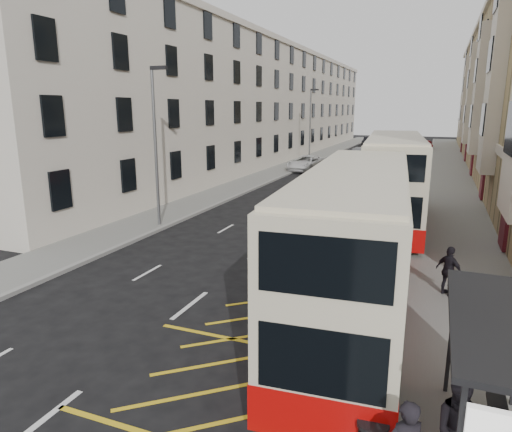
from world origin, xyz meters
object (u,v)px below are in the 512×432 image
at_px(double_decker_rear, 393,181).
at_px(white_van, 306,163).
at_px(street_lamp_far, 311,122).
at_px(pedestrian_far, 449,271).
at_px(pedestrian_mid, 460,431).
at_px(car_silver, 357,152).
at_px(car_dark, 369,142).
at_px(street_lamp_near, 156,139).
at_px(car_red, 426,145).
at_px(double_decker_front, 354,247).
at_px(bus_shelter, 512,372).

distance_m(double_decker_rear, white_van, 21.94).
height_order(street_lamp_far, pedestrian_far, street_lamp_far).
relative_size(pedestrian_mid, pedestrian_far, 1.12).
xyz_separation_m(street_lamp_far, double_decker_rear, (11.24, -25.06, -2.21)).
distance_m(car_silver, car_dark, 18.82).
distance_m(street_lamp_far, white_van, 6.95).
height_order(car_silver, car_dark, car_dark).
relative_size(street_lamp_near, pedestrian_mid, 4.35).
xyz_separation_m(pedestrian_mid, car_dark, (-11.35, 69.61, -0.31)).
bearing_deg(car_red, car_silver, 62.09).
xyz_separation_m(pedestrian_mid, car_red, (-2.49, 67.38, -0.39)).
bearing_deg(street_lamp_far, double_decker_front, -73.07).
relative_size(white_van, car_red, 1.16).
xyz_separation_m(white_van, car_red, (10.40, 30.35, -0.07)).
height_order(pedestrian_far, car_silver, pedestrian_far).
bearing_deg(street_lamp_near, car_silver, 84.11).
relative_size(bus_shelter, car_dark, 0.92).
relative_size(street_lamp_near, pedestrian_far, 4.85).
bearing_deg(double_decker_rear, street_lamp_far, 108.87).
bearing_deg(bus_shelter, street_lamp_near, 139.86).
height_order(pedestrian_mid, pedestrian_far, pedestrian_mid).
height_order(bus_shelter, pedestrian_mid, bus_shelter).
relative_size(bus_shelter, white_van, 0.78).
distance_m(white_van, car_dark, 32.63).
distance_m(street_lamp_near, white_van, 24.69).
distance_m(street_lamp_far, pedestrian_mid, 45.07).
distance_m(bus_shelter, street_lamp_far, 44.94).
relative_size(bus_shelter, double_decker_front, 0.37).
height_order(bus_shelter, double_decker_front, double_decker_front).
bearing_deg(pedestrian_far, double_decker_rear, -36.38).
distance_m(double_decker_rear, pedestrian_mid, 17.89).
height_order(pedestrian_mid, car_dark, pedestrian_mid).
bearing_deg(street_lamp_near, bus_shelter, -40.14).
bearing_deg(street_lamp_near, car_red, 78.08).
bearing_deg(bus_shelter, double_decker_rear, 101.27).
distance_m(double_decker_rear, pedestrian_far, 9.87).
bearing_deg(white_van, bus_shelter, -61.18).
bearing_deg(white_van, street_lamp_near, -84.12).
relative_size(street_lamp_near, car_dark, 1.73).
bearing_deg(car_silver, pedestrian_far, -71.90).
xyz_separation_m(street_lamp_near, car_silver, (3.94, 38.17, -3.93)).
height_order(street_lamp_far, double_decker_front, street_lamp_far).
height_order(street_lamp_far, white_van, street_lamp_far).
xyz_separation_m(street_lamp_near, car_red, (11.55, 54.71, -3.95)).
height_order(street_lamp_near, double_decker_rear, street_lamp_near).
xyz_separation_m(bus_shelter, double_decker_rear, (-3.45, 17.33, 0.28)).
height_order(pedestrian_mid, white_van, pedestrian_mid).
distance_m(double_decker_front, car_red, 62.02).
xyz_separation_m(car_dark, car_red, (8.86, -2.24, -0.08)).
relative_size(pedestrian_mid, car_silver, 0.44).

